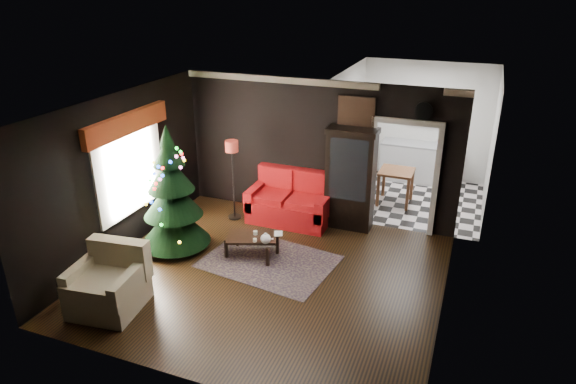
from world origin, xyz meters
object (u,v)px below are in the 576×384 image
at_px(floor_lamp, 233,180).
at_px(armchair, 107,281).
at_px(curio_cabinet, 350,181).
at_px(coffee_table, 252,246).
at_px(christmas_tree, 172,194).
at_px(kitchen_table, 395,187).
at_px(wall_clock, 424,111).
at_px(teapot, 266,238).
at_px(loveseat, 290,198).

bearing_deg(floor_lamp, armchair, -96.00).
distance_m(curio_cabinet, coffee_table, 2.30).
bearing_deg(armchair, curio_cabinet, 49.32).
relative_size(christmas_tree, kitchen_table, 3.15).
relative_size(christmas_tree, wall_clock, 7.38).
distance_m(floor_lamp, christmas_tree, 1.55).
distance_m(floor_lamp, teapot, 1.95).
bearing_deg(wall_clock, teapot, -135.50).
height_order(loveseat, teapot, loveseat).
height_order(coffee_table, kitchen_table, kitchen_table).
relative_size(teapot, kitchen_table, 0.27).
bearing_deg(teapot, loveseat, 97.02).
distance_m(armchair, coffee_table, 2.54).
bearing_deg(curio_cabinet, floor_lamp, -167.22).
bearing_deg(coffee_table, armchair, -121.78).
xyz_separation_m(coffee_table, teapot, (0.33, -0.16, 0.29)).
height_order(floor_lamp, armchair, floor_lamp).
bearing_deg(floor_lamp, kitchen_table, 33.80).
height_order(wall_clock, kitchen_table, wall_clock).
bearing_deg(loveseat, curio_cabinet, 10.83).
relative_size(loveseat, teapot, 8.52).
height_order(curio_cabinet, kitchen_table, curio_cabinet).
distance_m(coffee_table, teapot, 0.47).
xyz_separation_m(curio_cabinet, coffee_table, (-1.27, -1.77, -0.75)).
xyz_separation_m(christmas_tree, kitchen_table, (3.33, 3.41, -0.67)).
bearing_deg(floor_lamp, wall_clock, 11.31).
distance_m(loveseat, kitchen_table, 2.45).
xyz_separation_m(curio_cabinet, teapot, (-0.94, -1.92, -0.46)).
height_order(teapot, wall_clock, wall_clock).
relative_size(coffee_table, kitchen_table, 1.14).
xyz_separation_m(loveseat, floor_lamp, (-1.10, -0.29, 0.33)).
distance_m(christmas_tree, armchair, 2.02).
distance_m(armchair, kitchen_table, 6.26).
bearing_deg(curio_cabinet, kitchen_table, 65.56).
bearing_deg(teapot, christmas_tree, -178.12).
xyz_separation_m(curio_cabinet, armchair, (-2.60, -3.91, -0.49)).
relative_size(floor_lamp, teapot, 8.20).
relative_size(floor_lamp, coffee_table, 1.92).
bearing_deg(curio_cabinet, wall_clock, 8.53).
bearing_deg(kitchen_table, floor_lamp, -146.20).
bearing_deg(curio_cabinet, armchair, -123.65).
xyz_separation_m(curio_cabinet, floor_lamp, (-2.25, -0.51, -0.12)).
xyz_separation_m(armchair, coffee_table, (1.33, 2.15, -0.26)).
height_order(teapot, kitchen_table, kitchen_table).
distance_m(christmas_tree, wall_clock, 4.64).
bearing_deg(floor_lamp, curio_cabinet, 12.78).
distance_m(christmas_tree, coffee_table, 1.66).
bearing_deg(loveseat, teapot, -82.98).
height_order(christmas_tree, wall_clock, wall_clock).
relative_size(christmas_tree, coffee_table, 2.77).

